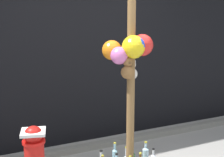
% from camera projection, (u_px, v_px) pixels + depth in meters
% --- Properties ---
extents(building_wall, '(10.00, 0.20, 3.83)m').
position_uv_depth(building_wall, '(84.00, 12.00, 4.63)').
color(building_wall, black).
rests_on(building_wall, ground_plane).
extents(curb_strip, '(8.00, 0.12, 0.08)m').
position_uv_depth(curb_strip, '(97.00, 145.00, 4.62)').
color(curb_strip, slate).
rests_on(curb_strip, ground_plane).
extents(memorial_post, '(0.69, 0.44, 2.88)m').
position_uv_depth(memorial_post, '(131.00, 38.00, 3.47)').
color(memorial_post, olive).
rests_on(memorial_post, ground_plane).
extents(bottle_4, '(0.08, 0.08, 0.35)m').
position_uv_depth(bottle_4, '(145.00, 157.00, 4.01)').
color(bottle_4, '#B2DBEA').
rests_on(bottle_4, ground_plane).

